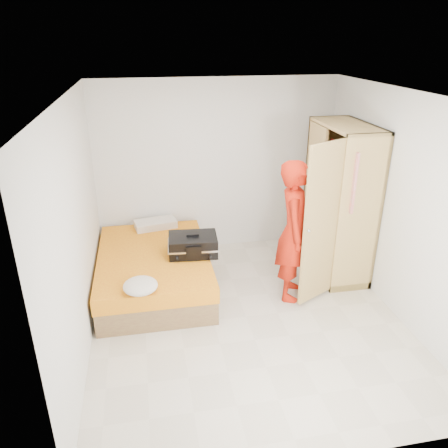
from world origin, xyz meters
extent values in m
plane|color=beige|center=(0.00, 0.00, 0.00)|extent=(4.00, 4.00, 0.00)
plane|color=white|center=(0.00, 0.00, 2.60)|extent=(4.00, 4.00, 0.00)
cube|color=white|center=(0.00, 2.00, 1.30)|extent=(3.60, 0.02, 2.60)
cube|color=white|center=(0.00, -2.00, 1.30)|extent=(3.60, 0.02, 2.60)
cube|color=white|center=(-1.80, 0.00, 1.30)|extent=(0.02, 4.00, 2.60)
cube|color=white|center=(1.80, 0.00, 1.30)|extent=(0.02, 4.00, 2.60)
cube|color=olive|center=(-1.05, 0.90, 0.15)|extent=(1.40, 2.00, 0.30)
cube|color=#FFB01A|center=(-1.05, 0.90, 0.40)|extent=(1.42, 2.02, 0.20)
cube|color=tan|center=(1.77, 0.90, 1.05)|extent=(0.04, 1.20, 2.10)
cube|color=tan|center=(1.50, 0.32, 1.05)|extent=(0.58, 0.04, 2.10)
cube|color=tan|center=(1.50, 1.48, 1.05)|extent=(0.58, 0.04, 2.10)
cube|color=tan|center=(1.50, 0.90, 2.08)|extent=(0.58, 1.20, 0.04)
cube|color=tan|center=(1.50, 0.90, 0.05)|extent=(0.58, 1.20, 0.10)
cube|color=tan|center=(1.23, 1.20, 1.05)|extent=(0.04, 0.59, 2.00)
cube|color=tan|center=(0.95, 0.20, 1.05)|extent=(0.54, 0.31, 2.00)
cylinder|color=#B2B2B7|center=(1.50, 0.90, 1.92)|extent=(0.02, 1.10, 0.02)
imported|color=red|center=(0.69, 0.40, 0.90)|extent=(0.64, 0.77, 1.81)
cube|color=black|center=(-0.53, 0.82, 0.62)|extent=(0.65, 0.49, 0.25)
cube|color=black|center=(-0.53, 0.82, 0.76)|extent=(0.16, 0.06, 0.03)
ellipsoid|color=beige|center=(-1.22, 0.00, 0.57)|extent=(0.39, 0.39, 0.15)
cube|color=beige|center=(-0.98, 1.75, 0.55)|extent=(0.64, 0.41, 0.11)
camera|label=1|loc=(-1.07, -4.26, 3.15)|focal=35.00mm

